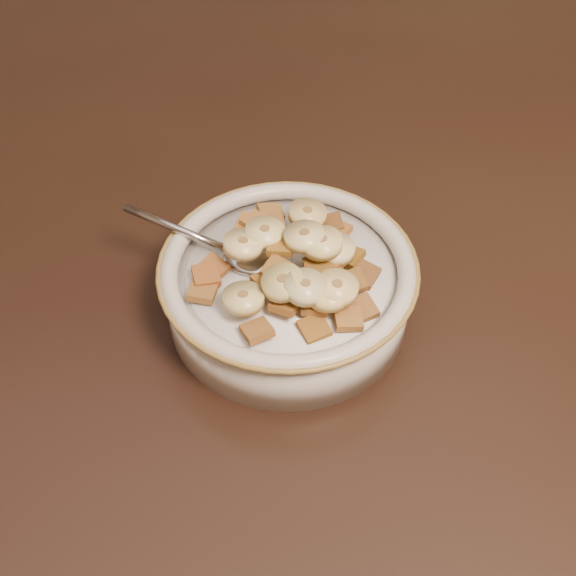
{
  "coord_description": "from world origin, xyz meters",
  "views": [
    {
      "loc": [
        0.13,
        -0.53,
        1.21
      ],
      "look_at": [
        0.14,
        -0.14,
        0.78
      ],
      "focal_mm": 45.0,
      "sensor_mm": 36.0,
      "label": 1
    }
  ],
  "objects_px": {
    "chair": "(305,85)",
    "spoon": "(251,259)",
    "table": "(145,220)",
    "cereal_bowl": "(288,293)"
  },
  "relations": [
    {
      "from": "chair",
      "to": "cereal_bowl",
      "type": "xyz_separation_m",
      "value": [
        -0.05,
        -0.86,
        0.35
      ]
    },
    {
      "from": "spoon",
      "to": "cereal_bowl",
      "type": "bearing_deg",
      "value": 90.0
    },
    {
      "from": "cereal_bowl",
      "to": "spoon",
      "type": "distance_m",
      "value": 0.04
    },
    {
      "from": "cereal_bowl",
      "to": "spoon",
      "type": "bearing_deg",
      "value": 157.44
    },
    {
      "from": "chair",
      "to": "spoon",
      "type": "relative_size",
      "value": 18.23
    },
    {
      "from": "cereal_bowl",
      "to": "spoon",
      "type": "xyz_separation_m",
      "value": [
        -0.03,
        0.01,
        0.03
      ]
    },
    {
      "from": "cereal_bowl",
      "to": "spoon",
      "type": "height_order",
      "value": "spoon"
    },
    {
      "from": "chair",
      "to": "cereal_bowl",
      "type": "relative_size",
      "value": 4.37
    },
    {
      "from": "chair",
      "to": "table",
      "type": "bearing_deg",
      "value": -86.41
    },
    {
      "from": "table",
      "to": "chair",
      "type": "relative_size",
      "value": 1.64
    }
  ]
}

